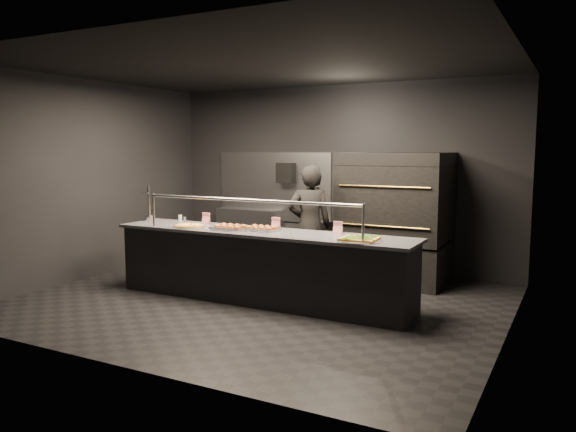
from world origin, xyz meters
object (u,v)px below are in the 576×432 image
object	(u,v)px
slider_tray_b	(262,229)
square_pizza	(359,239)
prep_shelf	(250,234)
pizza_oven	(396,217)
beer_tap	(149,210)
round_pizza	(189,226)
towel_dispenser	(286,173)
fire_extinguisher	(315,203)
service_counter	(261,266)
slider_tray_a	(230,227)
worker	(309,226)
trash_bin	(319,244)

from	to	relation	value
slider_tray_b	square_pizza	bearing A→B (deg)	-6.99
prep_shelf	pizza_oven	bearing A→B (deg)	-8.54
prep_shelf	beer_tap	size ratio (longest dim) A/B	2.08
pizza_oven	round_pizza	xyz separation A→B (m)	(-2.22, -2.05, -0.03)
towel_dispenser	fire_extinguisher	world-z (taller)	towel_dispenser
beer_tap	round_pizza	bearing A→B (deg)	-15.71
pizza_oven	square_pizza	world-z (taller)	pizza_oven
fire_extinguisher	pizza_oven	bearing A→B (deg)	-17.89
square_pizza	service_counter	bearing A→B (deg)	174.20
service_counter	fire_extinguisher	size ratio (longest dim) A/B	8.12
slider_tray_a	worker	world-z (taller)	worker
worker	fire_extinguisher	bearing A→B (deg)	-99.18
round_pizza	slider_tray_b	xyz separation A→B (m)	(1.02, 0.18, 0.01)
beer_tap	worker	bearing A→B (deg)	24.22
square_pizza	worker	distance (m)	1.72
pizza_oven	square_pizza	bearing A→B (deg)	-84.45
slider_tray_b	worker	distance (m)	1.06
service_counter	pizza_oven	world-z (taller)	pizza_oven
beer_tap	round_pizza	distance (m)	0.98
fire_extinguisher	round_pizza	world-z (taller)	fire_extinguisher
slider_tray_a	worker	distance (m)	1.30
trash_bin	worker	size ratio (longest dim) A/B	0.45
service_counter	slider_tray_a	distance (m)	0.64
service_counter	prep_shelf	bearing A→B (deg)	124.59
pizza_oven	worker	size ratio (longest dim) A/B	1.10
towel_dispenser	round_pizza	size ratio (longest dim) A/B	0.79
worker	square_pizza	bearing A→B (deg)	104.06
slider_tray_b	square_pizza	size ratio (longest dim) A/B	0.94
pizza_oven	towel_dispenser	size ratio (longest dim) A/B	5.46
square_pizza	worker	xyz separation A→B (m)	(-1.22, 1.22, -0.07)
slider_tray_b	trash_bin	distance (m)	2.27
prep_shelf	round_pizza	distance (m)	2.58
pizza_oven	slider_tray_b	distance (m)	2.22
towel_dispenser	worker	bearing A→B (deg)	-50.62
beer_tap	square_pizza	distance (m)	3.36
prep_shelf	towel_dispenser	size ratio (longest dim) A/B	3.43
service_counter	trash_bin	size ratio (longest dim) A/B	5.24
prep_shelf	slider_tray_a	distance (m)	2.73
service_counter	slider_tray_b	size ratio (longest dim) A/B	8.36
worker	slider_tray_b	bearing A→B (deg)	49.16
service_counter	slider_tray_a	size ratio (longest dim) A/B	7.67
square_pizza	pizza_oven	bearing A→B (deg)	95.55
fire_extinguisher	round_pizza	distance (m)	2.64
pizza_oven	slider_tray_b	bearing A→B (deg)	-122.68
towel_dispenser	slider_tray_b	world-z (taller)	towel_dispenser
slider_tray_a	round_pizza	bearing A→B (deg)	-174.06
towel_dispenser	slider_tray_a	world-z (taller)	towel_dispenser
beer_tap	trash_bin	size ratio (longest dim) A/B	0.74
fire_extinguisher	slider_tray_a	world-z (taller)	fire_extinguisher
square_pizza	worker	bearing A→B (deg)	135.05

